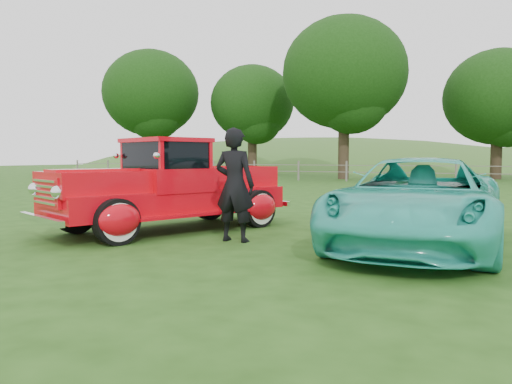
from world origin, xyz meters
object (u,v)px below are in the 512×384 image
at_px(red_pickup, 169,190).
at_px(teal_sedan, 419,202).
at_px(man, 235,185).
at_px(tree_mid_west, 252,103).
at_px(tree_far_west, 151,94).
at_px(tree_near_east, 498,97).
at_px(tree_near_west, 344,73).

height_order(red_pickup, teal_sedan, red_pickup).
distance_m(red_pickup, teal_sedan, 4.62).
bearing_deg(red_pickup, man, 3.96).
xyz_separation_m(tree_mid_west, red_pickup, (10.99, -26.83, -4.75)).
bearing_deg(tree_mid_west, tree_far_west, -165.96).
bearing_deg(tree_far_west, tree_near_east, 6.84).
bearing_deg(tree_near_east, tree_near_west, -156.04).
bearing_deg(tree_near_east, red_pickup, -102.19).
distance_m(tree_near_west, tree_near_east, 9.97).
bearing_deg(tree_mid_west, tree_near_east, 3.37).
xyz_separation_m(tree_near_east, man, (-4.27, -28.42, -4.29)).
bearing_deg(tree_near_west, tree_near_east, 23.96).
relative_size(tree_near_west, teal_sedan, 2.05).
relative_size(tree_near_west, red_pickup, 1.98).
xyz_separation_m(tree_far_west, tree_near_east, (25.00, 3.00, -1.24)).
height_order(tree_mid_west, tree_near_east, tree_mid_west).
relative_size(tree_mid_west, teal_sedan, 1.66).
height_order(tree_near_west, teal_sedan, tree_near_west).
bearing_deg(red_pickup, tree_mid_west, 135.14).
xyz_separation_m(tree_mid_west, tree_near_east, (17.00, 1.00, -0.30)).
bearing_deg(teal_sedan, red_pickup, -177.59).
height_order(tree_far_west, tree_mid_west, tree_far_west).
distance_m(tree_mid_west, teal_sedan, 31.25).
relative_size(teal_sedan, man, 2.66).
distance_m(teal_sedan, man, 2.98).
distance_m(tree_far_west, man, 33.27).
height_order(tree_far_west, teal_sedan, tree_far_west).
height_order(tree_far_west, tree_near_west, tree_near_west).
distance_m(tree_far_west, red_pickup, 31.77).
height_order(tree_near_west, tree_near_east, tree_near_west).
bearing_deg(teal_sedan, tree_mid_west, 120.42).
relative_size(tree_near_east, red_pickup, 1.58).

